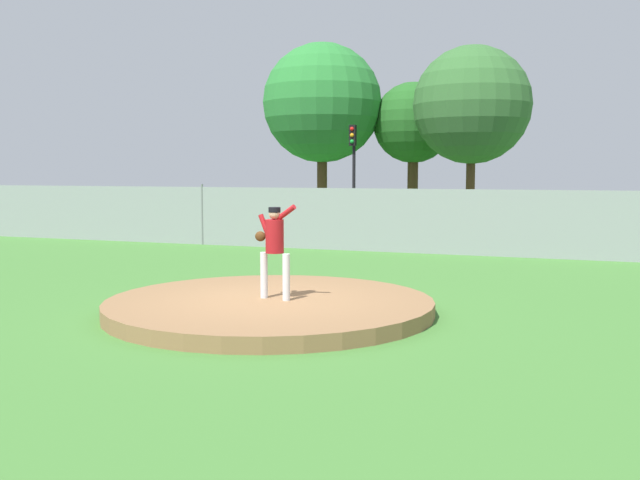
{
  "coord_description": "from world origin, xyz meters",
  "views": [
    {
      "loc": [
        5.16,
        -11.26,
        2.5
      ],
      "look_at": [
        -0.05,
        2.66,
        1.06
      ],
      "focal_mm": 39.85,
      "sensor_mm": 36.0,
      "label": 1
    }
  ],
  "objects_px": {
    "baseball": "(264,285)",
    "traffic_light_near": "(353,158)",
    "pitcher_youth": "(274,243)",
    "parked_car_champagne": "(404,217)",
    "parked_car_charcoal": "(622,222)",
    "parked_car_teal": "(494,218)",
    "parked_car_red": "(254,213)",
    "parked_car_slate": "(176,211)"
  },
  "relations": [
    {
      "from": "pitcher_youth",
      "to": "parked_car_slate",
      "type": "bearing_deg",
      "value": 127.2
    },
    {
      "from": "pitcher_youth",
      "to": "parked_car_red",
      "type": "height_order",
      "value": "pitcher_youth"
    },
    {
      "from": "parked_car_champagne",
      "to": "pitcher_youth",
      "type": "bearing_deg",
      "value": -84.98
    },
    {
      "from": "pitcher_youth",
      "to": "parked_car_slate",
      "type": "height_order",
      "value": "pitcher_youth"
    },
    {
      "from": "parked_car_champagne",
      "to": "traffic_light_near",
      "type": "height_order",
      "value": "traffic_light_near"
    },
    {
      "from": "parked_car_teal",
      "to": "parked_car_red",
      "type": "bearing_deg",
      "value": 177.92
    },
    {
      "from": "traffic_light_near",
      "to": "parked_car_champagne",
      "type": "bearing_deg",
      "value": -48.94
    },
    {
      "from": "parked_car_red",
      "to": "parked_car_slate",
      "type": "relative_size",
      "value": 0.94
    },
    {
      "from": "baseball",
      "to": "parked_car_charcoal",
      "type": "bearing_deg",
      "value": 62.78
    },
    {
      "from": "parked_car_slate",
      "to": "parked_car_red",
      "type": "bearing_deg",
      "value": 0.45
    },
    {
      "from": "baseball",
      "to": "parked_car_charcoal",
      "type": "distance_m",
      "value": 15.3
    },
    {
      "from": "parked_car_red",
      "to": "parked_car_charcoal",
      "type": "height_order",
      "value": "parked_car_red"
    },
    {
      "from": "parked_car_champagne",
      "to": "parked_car_charcoal",
      "type": "xyz_separation_m",
      "value": [
        7.55,
        -0.06,
        0.01
      ]
    },
    {
      "from": "baseball",
      "to": "traffic_light_near",
      "type": "distance_m",
      "value": 17.97
    },
    {
      "from": "baseball",
      "to": "parked_car_charcoal",
      "type": "height_order",
      "value": "parked_car_charcoal"
    },
    {
      "from": "baseball",
      "to": "parked_car_teal",
      "type": "relative_size",
      "value": 0.02
    },
    {
      "from": "parked_car_champagne",
      "to": "parked_car_slate",
      "type": "xyz_separation_m",
      "value": [
        -9.87,
        -0.09,
        0.01
      ]
    },
    {
      "from": "traffic_light_near",
      "to": "parked_car_teal",
      "type": "bearing_deg",
      "value": -31.87
    },
    {
      "from": "pitcher_youth",
      "to": "parked_car_teal",
      "type": "distance_m",
      "value": 14.55
    },
    {
      "from": "baseball",
      "to": "parked_car_slate",
      "type": "bearing_deg",
      "value": 127.55
    },
    {
      "from": "pitcher_youth",
      "to": "baseball",
      "type": "bearing_deg",
      "value": 122.83
    },
    {
      "from": "parked_car_slate",
      "to": "baseball",
      "type": "bearing_deg",
      "value": -52.45
    },
    {
      "from": "parked_car_red",
      "to": "traffic_light_near",
      "type": "height_order",
      "value": "traffic_light_near"
    },
    {
      "from": "parked_car_teal",
      "to": "parked_car_slate",
      "type": "height_order",
      "value": "parked_car_teal"
    },
    {
      "from": "parked_car_red",
      "to": "parked_car_teal",
      "type": "height_order",
      "value": "parked_car_teal"
    },
    {
      "from": "parked_car_teal",
      "to": "traffic_light_near",
      "type": "xyz_separation_m",
      "value": [
        -6.58,
        4.09,
        2.25
      ]
    },
    {
      "from": "baseball",
      "to": "parked_car_teal",
      "type": "xyz_separation_m",
      "value": [
        2.81,
        13.25,
        0.56
      ]
    },
    {
      "from": "pitcher_youth",
      "to": "traffic_light_near",
      "type": "height_order",
      "value": "traffic_light_near"
    },
    {
      "from": "baseball",
      "to": "traffic_light_near",
      "type": "height_order",
      "value": "traffic_light_near"
    },
    {
      "from": "pitcher_youth",
      "to": "parked_car_teal",
      "type": "height_order",
      "value": "pitcher_youth"
    },
    {
      "from": "pitcher_youth",
      "to": "parked_car_charcoal",
      "type": "xyz_separation_m",
      "value": [
        6.25,
        14.74,
        -0.45
      ]
    },
    {
      "from": "pitcher_youth",
      "to": "parked_car_red",
      "type": "xyz_separation_m",
      "value": [
        -7.51,
        14.75,
        -0.43
      ]
    },
    {
      "from": "baseball",
      "to": "parked_car_champagne",
      "type": "relative_size",
      "value": 0.02
    },
    {
      "from": "parked_car_charcoal",
      "to": "parked_car_slate",
      "type": "relative_size",
      "value": 0.9
    },
    {
      "from": "parked_car_champagne",
      "to": "parked_car_red",
      "type": "distance_m",
      "value": 6.21
    },
    {
      "from": "parked_car_charcoal",
      "to": "parked_car_slate",
      "type": "xyz_separation_m",
      "value": [
        -17.42,
        -0.03,
        -0.0
      ]
    },
    {
      "from": "parked_car_teal",
      "to": "traffic_light_near",
      "type": "relative_size",
      "value": 1.03
    },
    {
      "from": "parked_car_charcoal",
      "to": "parked_car_teal",
      "type": "relative_size",
      "value": 0.88
    },
    {
      "from": "baseball",
      "to": "parked_car_slate",
      "type": "relative_size",
      "value": 0.02
    },
    {
      "from": "parked_car_champagne",
      "to": "parked_car_charcoal",
      "type": "distance_m",
      "value": 7.55
    },
    {
      "from": "parked_car_charcoal",
      "to": "parked_car_slate",
      "type": "distance_m",
      "value": 17.42
    },
    {
      "from": "parked_car_teal",
      "to": "baseball",
      "type": "bearing_deg",
      "value": -101.99
    }
  ]
}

